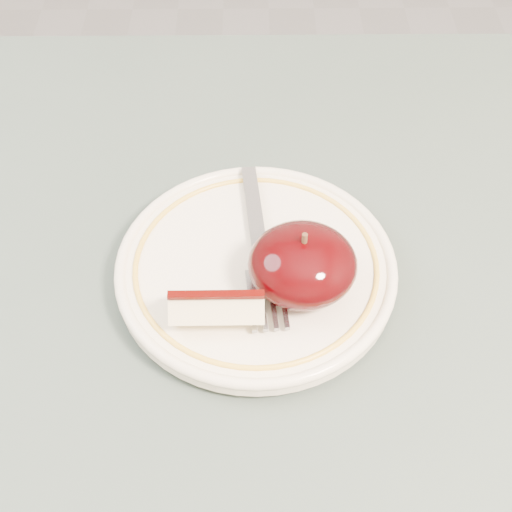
{
  "coord_description": "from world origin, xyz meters",
  "views": [
    {
      "loc": [
        0.08,
        -0.24,
        1.19
      ],
      "look_at": [
        0.09,
        0.11,
        0.78
      ],
      "focal_mm": 50.0,
      "sensor_mm": 36.0,
      "label": 1
    }
  ],
  "objects_px": {
    "table": "(149,458)",
    "apple_half": "(303,264)",
    "fork": "(259,247)",
    "plate": "(256,268)"
  },
  "relations": [
    {
      "from": "fork",
      "to": "table",
      "type": "bearing_deg",
      "value": 139.11
    },
    {
      "from": "apple_half",
      "to": "table",
      "type": "bearing_deg",
      "value": -143.25
    },
    {
      "from": "plate",
      "to": "fork",
      "type": "height_order",
      "value": "fork"
    },
    {
      "from": "plate",
      "to": "table",
      "type": "bearing_deg",
      "value": -127.88
    },
    {
      "from": "table",
      "to": "apple_half",
      "type": "relative_size",
      "value": 11.25
    },
    {
      "from": "table",
      "to": "fork",
      "type": "bearing_deg",
      "value": 54.46
    },
    {
      "from": "table",
      "to": "fork",
      "type": "distance_m",
      "value": 0.19
    },
    {
      "from": "table",
      "to": "plate",
      "type": "xyz_separation_m",
      "value": [
        0.09,
        0.11,
        0.1
      ]
    },
    {
      "from": "table",
      "to": "plate",
      "type": "height_order",
      "value": "plate"
    },
    {
      "from": "plate",
      "to": "fork",
      "type": "relative_size",
      "value": 1.3
    }
  ]
}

